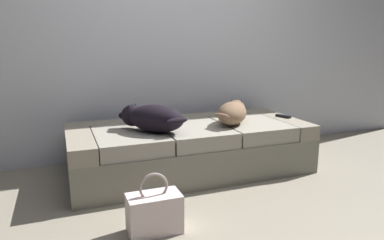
% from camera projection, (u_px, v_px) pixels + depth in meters
% --- Properties ---
extents(ground_plane, '(10.00, 10.00, 0.00)m').
position_uv_depth(ground_plane, '(248.00, 225.00, 2.22)').
color(ground_plane, gray).
extents(back_wall, '(6.40, 0.10, 2.80)m').
position_uv_depth(back_wall, '(167.00, 14.00, 3.44)').
color(back_wall, silver).
rests_on(back_wall, ground).
extents(couch, '(2.06, 0.91, 0.43)m').
position_uv_depth(couch, '(190.00, 148.00, 3.12)').
color(couch, gray).
rests_on(couch, ground).
extents(dog_dark, '(0.54, 0.55, 0.22)m').
position_uv_depth(dog_dark, '(152.00, 118.00, 2.82)').
color(dog_dark, black).
rests_on(dog_dark, couch).
extents(dog_tan, '(0.45, 0.51, 0.20)m').
position_uv_depth(dog_tan, '(233.00, 112.00, 3.10)').
color(dog_tan, '#806147').
rests_on(dog_tan, couch).
extents(tv_remote, '(0.09, 0.16, 0.02)m').
position_uv_depth(tv_remote, '(283.00, 116.00, 3.37)').
color(tv_remote, black).
rests_on(tv_remote, couch).
extents(handbag, '(0.32, 0.18, 0.38)m').
position_uv_depth(handbag, '(154.00, 213.00, 2.12)').
color(handbag, silver).
rests_on(handbag, ground).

